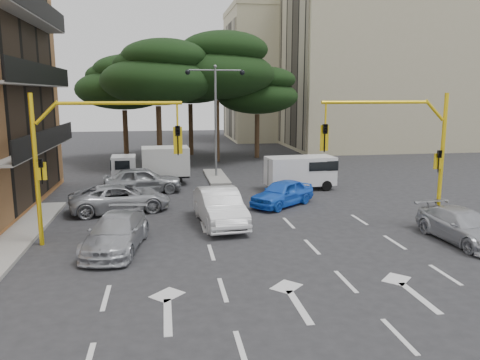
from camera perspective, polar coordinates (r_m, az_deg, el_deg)
The scene contains 20 objects.
ground at distance 18.37m, azimuth 2.76°, elevation -8.47°, with size 120.00×120.00×0.00m, color #28282B.
median_strip at distance 33.70m, azimuth -2.92°, elevation 0.43°, with size 1.40×6.00×0.15m, color gray.
apartment_beige_near at distance 54.48m, azimuth 16.89°, elevation 13.65°, with size 20.20×12.15×18.70m.
apartment_beige_far at distance 63.25m, azimuth 6.08°, elevation 12.63°, with size 16.20×12.15×16.70m.
pine_left_near at distance 38.97m, azimuth -9.96°, elevation 12.77°, with size 9.15×9.15×10.23m.
pine_center at distance 41.27m, azimuth -2.80°, elevation 13.74°, with size 9.98×9.98×11.16m.
pine_left_far at distance 43.07m, azimuth -13.96°, elevation 11.47°, with size 8.32×8.32×9.30m.
pine_right at distance 43.81m, azimuth 2.21°, elevation 10.84°, with size 7.49×7.49×8.37m.
pine_back at distance 46.04m, azimuth -6.06°, elevation 12.50°, with size 9.15×9.15×10.23m.
signal_mast_right at distance 21.77m, azimuth 19.56°, elevation 4.41°, with size 5.79×0.37×6.00m.
signal_mast_left at distance 19.34m, azimuth -18.62°, elevation 3.77°, with size 5.79×0.37×6.00m.
street_lamp_center at distance 33.19m, azimuth -3.01°, elevation 9.57°, with size 4.16×0.36×7.77m.
car_white_hatch at distance 21.58m, azimuth -2.49°, elevation -3.29°, with size 1.75×5.01×1.65m, color white.
car_blue_compact at distance 25.25m, azimuth 5.18°, elevation -1.59°, with size 1.65×4.09×1.39m, color blue.
car_silver_wagon at distance 18.78m, azimuth -14.86°, elevation -6.21°, with size 1.91×4.69×1.36m, color #ADAFB5.
car_silver_cross_a at distance 24.66m, azimuth -14.37°, elevation -2.16°, with size 2.33×5.05×1.40m, color #ACAFB5.
car_silver_cross_b at distance 28.97m, azimuth -11.79°, elevation 0.01°, with size 1.89×4.69×1.60m, color #94989C.
car_silver_parked at distance 21.14m, azimuth 25.50°, elevation -5.09°, with size 1.85×4.55×1.32m, color #AFB1B8.
van_white at distance 29.63m, azimuth 7.34°, elevation 0.89°, with size 1.91×4.23×2.12m, color white, non-canonical shape.
box_truck_a at distance 31.35m, azimuth -10.73°, elevation 1.67°, with size 2.13×5.07×2.49m, color silver, non-canonical shape.
Camera 1 is at (-3.67, -16.98, 5.98)m, focal length 35.00 mm.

